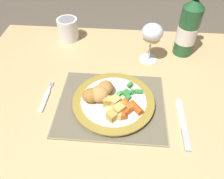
{
  "coord_description": "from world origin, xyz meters",
  "views": [
    {
      "loc": [
        -0.01,
        -0.49,
        1.27
      ],
      "look_at": [
        -0.05,
        -0.01,
        0.78
      ],
      "focal_mm": 35.0,
      "sensor_mm": 36.0,
      "label": 1
    }
  ],
  "objects": [
    {
      "name": "green_beans_pile",
      "position": [
        0.0,
        -0.02,
        0.77
      ],
      "size": [
        0.09,
        0.08,
        0.02
      ],
      "color": "#338438",
      "rests_on": "dinner_plate"
    },
    {
      "name": "breaded_croquettes",
      "position": [
        -0.09,
        -0.04,
        0.79
      ],
      "size": [
        0.11,
        0.1,
        0.05
      ],
      "color": "tan",
      "rests_on": "dinner_plate"
    },
    {
      "name": "dining_table",
      "position": [
        0.0,
        0.0,
        0.64
      ],
      "size": [
        1.15,
        0.84,
        0.74
      ],
      "color": "tan",
      "rests_on": "ground"
    },
    {
      "name": "table_knife",
      "position": [
        0.17,
        -0.11,
        0.74
      ],
      "size": [
        0.02,
        0.19,
        0.01
      ],
      "color": "silver",
      "rests_on": "dining_table"
    },
    {
      "name": "bottle",
      "position": [
        0.21,
        0.26,
        0.85
      ],
      "size": [
        0.08,
        0.08,
        0.31
      ],
      "color": "#23562D",
      "rests_on": "dining_table"
    },
    {
      "name": "roast_potatoes",
      "position": [
        -0.04,
        -0.09,
        0.78
      ],
      "size": [
        0.07,
        0.09,
        0.03
      ],
      "color": "gold",
      "rests_on": "dinner_plate"
    },
    {
      "name": "dinner_plate",
      "position": [
        -0.04,
        -0.04,
        0.76
      ],
      "size": [
        0.26,
        0.26,
        0.02
      ],
      "color": "white",
      "rests_on": "placemat"
    },
    {
      "name": "glazed_carrots",
      "position": [
        -0.0,
        -0.08,
        0.78
      ],
      "size": [
        0.08,
        0.07,
        0.02
      ],
      "color": "orange",
      "rests_on": "dinner_plate"
    },
    {
      "name": "wine_glass",
      "position": [
        0.08,
        0.2,
        0.85
      ],
      "size": [
        0.08,
        0.08,
        0.15
      ],
      "color": "silver",
      "rests_on": "dining_table"
    },
    {
      "name": "drinking_cup",
      "position": [
        -0.26,
        0.32,
        0.79
      ],
      "size": [
        0.09,
        0.09,
        0.09
      ],
      "color": "white",
      "rests_on": "dining_table"
    },
    {
      "name": "fork",
      "position": [
        -0.27,
        -0.03,
        0.74
      ],
      "size": [
        0.01,
        0.13,
        0.01
      ],
      "color": "silver",
      "rests_on": "dining_table"
    },
    {
      "name": "placemat",
      "position": [
        -0.05,
        -0.04,
        0.74
      ],
      "size": [
        0.34,
        0.28,
        0.01
      ],
      "color": "gray",
      "rests_on": "dining_table"
    }
  ]
}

